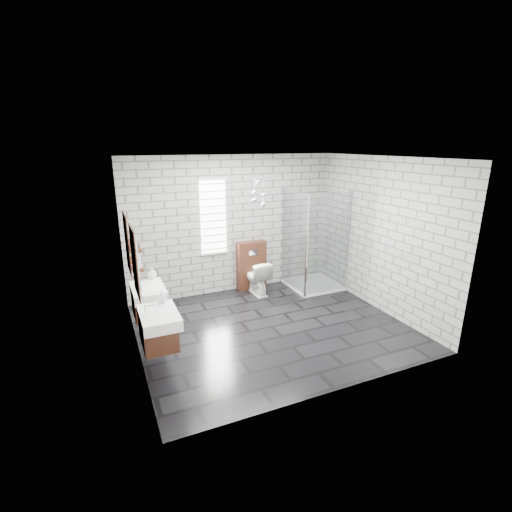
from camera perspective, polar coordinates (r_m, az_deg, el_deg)
floor at (r=6.24m, az=2.45°, el=-10.88°), size 4.20×3.60×0.02m
ceiling at (r=5.52m, az=2.82°, el=14.96°), size 4.20×3.60×0.02m
wall_back at (r=7.35m, az=-3.62°, el=4.76°), size 4.20×0.02×2.70m
wall_front at (r=4.27m, az=13.41°, el=-4.88°), size 4.20×0.02×2.70m
wall_left at (r=5.19m, az=-18.79°, el=-1.37°), size 0.02×3.60×2.70m
wall_right at (r=6.90m, az=18.59°, el=3.08°), size 0.02×3.60×2.70m
vanity_left at (r=4.94m, az=-15.17°, el=-9.42°), size 0.47×0.70×1.57m
vanity_right at (r=5.80m, az=-16.64°, el=-5.50°), size 0.47×0.70×1.57m
shelf_lower at (r=5.16m, az=-17.82°, el=-1.74°), size 0.14×0.30×0.03m
shelf_upper at (r=5.09m, az=-18.08°, el=1.03°), size 0.14×0.30×0.03m
window at (r=7.16m, az=-6.60°, el=5.98°), size 0.56×0.05×1.48m
cistern_panel at (r=7.60m, az=-0.73°, el=-1.44°), size 0.60×0.20×1.00m
flush_plate at (r=7.42m, az=-0.42°, el=0.52°), size 0.18×0.01×0.12m
shower_enclosure at (r=7.67m, az=8.73°, el=-1.44°), size 1.00×1.00×2.03m
pendant_cluster at (r=6.97m, az=0.41°, el=9.54°), size 0.31×0.21×0.93m
toilet at (r=7.40m, az=0.15°, el=-3.27°), size 0.41×0.68×0.68m
soap_bottle_a at (r=5.13m, az=-14.24°, el=-6.01°), size 0.11×0.12×0.19m
soap_bottle_b at (r=6.07m, az=-15.73°, el=-2.55°), size 0.16×0.16×0.18m
soap_bottle_c at (r=5.06m, az=-17.75°, el=-0.59°), size 0.11×0.11×0.22m
vase at (r=5.14m, az=-18.13°, el=1.97°), size 0.13×0.13×0.10m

